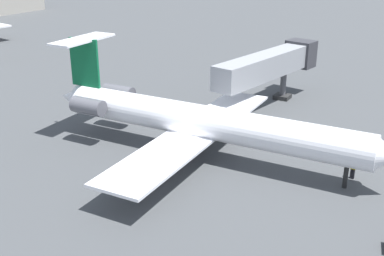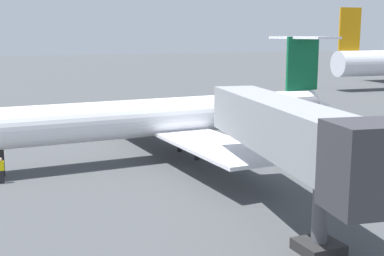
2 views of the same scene
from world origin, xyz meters
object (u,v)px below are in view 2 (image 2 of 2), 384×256
Objects in this scene: jet_bridge at (297,135)px; cargo_container_uld at (0,125)px; regional_jet at (174,115)px; ground_crew_marshaller at (1,170)px.

jet_bridge is 34.33m from cargo_container_uld.
regional_jet is 1.82× the size of jet_bridge.
jet_bridge is at bearing -1.14° from regional_jet.
cargo_container_uld is (-15.52, -11.85, -2.44)m from regional_jet.
regional_jet is 13.28m from ground_crew_marshaller.
jet_bridge is 19.37m from ground_crew_marshaller.
regional_jet is at bearing 178.86° from jet_bridge.
regional_jet is at bearing 100.25° from ground_crew_marshaller.
cargo_container_uld is at bearing -160.26° from jet_bridge.
regional_jet reaches higher than jet_bridge.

